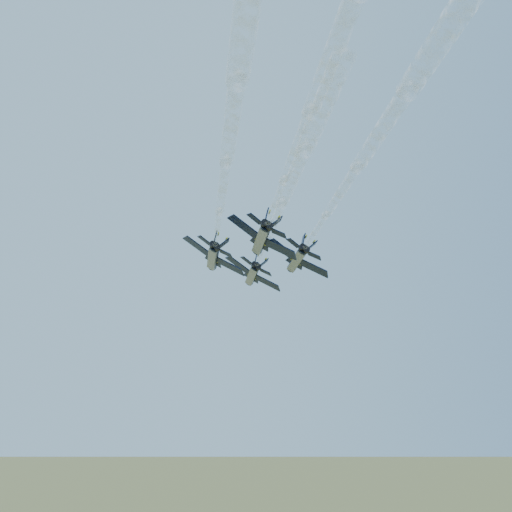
{
  "coord_description": "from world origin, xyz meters",
  "views": [
    {
      "loc": [
        -17.82,
        -112.85,
        73.3
      ],
      "look_at": [
        -3.44,
        -1.13,
        104.47
      ],
      "focal_mm": 40.0,
      "sensor_mm": 36.0,
      "label": 1
    }
  ],
  "objects": [
    {
      "name": "jet_left",
      "position": [
        -12.24,
        -2.63,
        103.43
      ],
      "size": [
        12.69,
        18.48,
        7.36
      ],
      "rotation": [
        0.0,
        0.54,
        -0.02
      ],
      "color": "black"
    },
    {
      "name": "smoke_trail_left",
      "position": [
        -13.5,
        -58.33,
        103.47
      ],
      "size": [
        3.94,
        73.29,
        3.15
      ],
      "rotation": [
        0.0,
        0.54,
        -0.02
      ],
      "color": "white"
    },
    {
      "name": "jet_lead",
      "position": [
        -2.69,
        11.03,
        103.43
      ],
      "size": [
        12.69,
        18.48,
        7.36
      ],
      "rotation": [
        0.0,
        0.54,
        -0.02
      ],
      "color": "black"
    },
    {
      "name": "jet_right",
      "position": [
        4.7,
        -3.05,
        103.43
      ],
      "size": [
        12.69,
        18.48,
        7.36
      ],
      "rotation": [
        0.0,
        0.54,
        -0.02
      ],
      "color": "black"
    },
    {
      "name": "smoke_trail_slot",
      "position": [
        -5.65,
        -71.76,
        103.47
      ],
      "size": [
        3.94,
        73.29,
        3.15
      ],
      "rotation": [
        0.0,
        0.54,
        -0.02
      ],
      "color": "white"
    },
    {
      "name": "jet_slot",
      "position": [
        -4.39,
        -16.06,
        103.43
      ],
      "size": [
        12.69,
        18.48,
        7.36
      ],
      "rotation": [
        0.0,
        0.54,
        -0.02
      ],
      "color": "black"
    },
    {
      "name": "smoke_trail_right",
      "position": [
        3.44,
        -58.76,
        103.47
      ],
      "size": [
        3.94,
        73.29,
        3.15
      ],
      "rotation": [
        0.0,
        0.54,
        -0.02
      ],
      "color": "white"
    },
    {
      "name": "smoke_trail_lead",
      "position": [
        -3.95,
        -44.67,
        103.47
      ],
      "size": [
        3.94,
        73.29,
        3.15
      ],
      "rotation": [
        0.0,
        0.54,
        -0.02
      ],
      "color": "white"
    }
  ]
}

